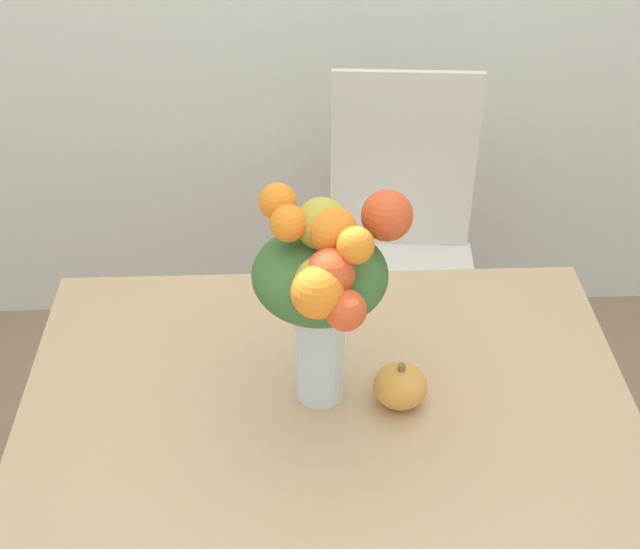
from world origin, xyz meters
name	(u,v)px	position (x,y,z in m)	size (l,w,h in m)	color
dining_table	(328,455)	(0.00, 0.00, 0.63)	(1.19, 0.94, 0.73)	tan
flower_vase	(324,282)	(-0.01, 0.06, 1.01)	(0.28, 0.29, 0.45)	silver
pumpkin	(400,386)	(0.14, 0.04, 0.77)	(0.10, 0.10, 0.09)	gold
dining_chair_near_window	(400,255)	(0.24, 0.83, 0.52)	(0.45, 0.45, 1.01)	silver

